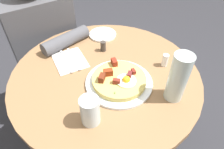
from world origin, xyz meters
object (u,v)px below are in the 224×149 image
at_px(water_bottle, 178,78).
at_px(breakfast_pizza, 119,79).
at_px(dining_table, 106,98).
at_px(salt_shaker, 165,60).
at_px(bread_plate, 103,34).
at_px(knife, 73,59).
at_px(person_seated, 49,59).
at_px(pizza_plate, 119,82).
at_px(water_glass, 90,111).
at_px(pepper_shaker, 103,46).
at_px(fork, 66,61).

bearing_deg(water_bottle, breakfast_pizza, -51.81).
xyz_separation_m(dining_table, salt_shaker, (-0.26, 0.11, 0.21)).
xyz_separation_m(bread_plate, knife, (0.23, 0.11, 0.00)).
distance_m(dining_table, breakfast_pizza, 0.23).
relative_size(person_seated, pizza_plate, 4.02).
bearing_deg(water_glass, dining_table, -133.45).
relative_size(dining_table, pizza_plate, 2.99).
bearing_deg(water_glass, water_bottle, 166.31).
bearing_deg(bread_plate, pizza_plate, 68.93).
distance_m(dining_table, pizza_plate, 0.21).
relative_size(pizza_plate, breakfast_pizza, 1.25).
bearing_deg(bread_plate, water_glass, 54.34).
distance_m(bread_plate, pepper_shaker, 0.14).
xyz_separation_m(person_seated, fork, (0.01, 0.40, 0.26)).
bearing_deg(fork, water_bottle, 38.71).
relative_size(water_bottle, pepper_shaker, 3.92).
distance_m(fork, knife, 0.04).
height_order(person_seated, fork, person_seated).
bearing_deg(breakfast_pizza, salt_shaker, 175.81).
height_order(pizza_plate, breakfast_pizza, breakfast_pizza).
xyz_separation_m(person_seated, knife, (-0.03, 0.40, 0.26)).
xyz_separation_m(fork, water_glass, (0.06, 0.35, 0.05)).
distance_m(water_glass, salt_shaker, 0.44).
xyz_separation_m(breakfast_pizza, water_glass, (0.19, 0.10, 0.03)).
xyz_separation_m(bread_plate, water_glass, (0.33, 0.45, 0.05)).
relative_size(pizza_plate, water_bottle, 1.38).
bearing_deg(pepper_shaker, dining_table, 61.68).
bearing_deg(water_glass, bread_plate, -125.66).
relative_size(knife, pepper_shaker, 3.44).
bearing_deg(bread_plate, salt_shaker, 105.72).
distance_m(breakfast_pizza, bread_plate, 0.38).
distance_m(person_seated, fork, 0.47).
bearing_deg(dining_table, pepper_shaker, -118.32).
xyz_separation_m(dining_table, water_bottle, (-0.15, 0.27, 0.28)).
bearing_deg(water_bottle, person_seated, -72.52).
bearing_deg(person_seated, bread_plate, 131.58).
xyz_separation_m(person_seated, pizza_plate, (-0.12, 0.65, 0.26)).
distance_m(dining_table, knife, 0.26).
xyz_separation_m(dining_table, breakfast_pizza, (-0.01, 0.09, 0.21)).
distance_m(bread_plate, water_bottle, 0.54).
bearing_deg(knife, salt_shaker, 58.42).
height_order(pizza_plate, salt_shaker, salt_shaker).
relative_size(breakfast_pizza, knife, 1.26).
bearing_deg(dining_table, water_glass, 46.55).
bearing_deg(breakfast_pizza, water_glass, 27.11).
bearing_deg(breakfast_pizza, dining_table, -82.38).
xyz_separation_m(pizza_plate, bread_plate, (-0.14, -0.36, -0.00)).
bearing_deg(knife, breakfast_pizza, 27.25).
bearing_deg(fork, bread_plate, 118.25).
xyz_separation_m(water_bottle, salt_shaker, (-0.11, -0.16, -0.07)).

